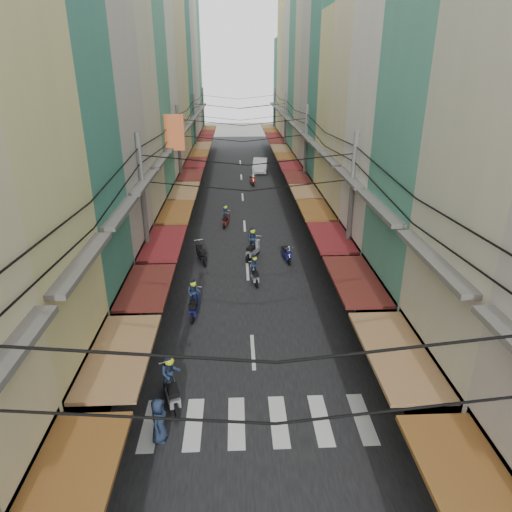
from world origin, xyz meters
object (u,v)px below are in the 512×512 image
object	(u,v)px
white_car	(260,172)
market_umbrella	(423,286)
bicycle	(381,310)
traffic_sign	(396,295)

from	to	relation	value
white_car	market_umbrella	distance (m)	33.95
bicycle	traffic_sign	distance (m)	3.46
white_car	bicycle	bearing A→B (deg)	-76.82
white_car	traffic_sign	bearing A→B (deg)	-78.03
white_car	traffic_sign	size ratio (longest dim) A/B	1.68
bicycle	traffic_sign	bearing A→B (deg)	171.84
market_umbrella	white_car	bearing A→B (deg)	98.60
market_umbrella	bicycle	bearing A→B (deg)	113.64
market_umbrella	traffic_sign	world-z (taller)	traffic_sign
white_car	market_umbrella	bearing A→B (deg)	-75.74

